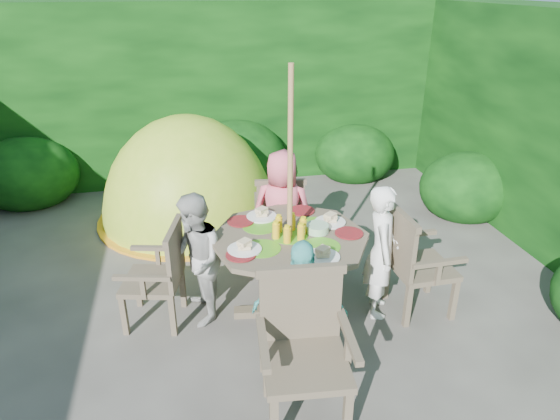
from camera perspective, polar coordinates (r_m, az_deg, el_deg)
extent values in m
plane|color=#423F3B|center=(4.41, -7.33, -13.90)|extent=(60.00, 60.00, 0.00)
cube|color=black|center=(7.60, -10.54, 13.07)|extent=(9.00, 1.00, 2.50)
cylinder|color=#433A2C|center=(4.40, 1.06, -7.81)|extent=(0.13, 0.13, 0.75)
cube|color=#433A2C|center=(4.59, 1.03, -11.38)|extent=(0.99, 0.24, 0.07)
cube|color=#433A2C|center=(4.59, 1.03, -11.38)|extent=(0.24, 0.99, 0.07)
cylinder|color=#433A2C|center=(4.20, 1.10, -3.27)|extent=(1.52, 1.52, 0.04)
cylinder|color=#4CA41C|center=(4.00, -2.09, -4.41)|extent=(0.31, 0.31, 0.00)
cylinder|color=#4CA41C|center=(4.04, 4.78, -4.15)|extent=(0.31, 0.31, 0.00)
cylinder|color=#4CA41C|center=(4.35, -2.30, -1.88)|extent=(0.31, 0.31, 0.00)
cylinder|color=#4CA41C|center=(4.39, 4.01, -1.66)|extent=(0.31, 0.31, 0.00)
cylinder|color=#4CA41C|center=(4.19, 1.11, -2.98)|extent=(0.31, 0.31, 0.00)
cylinder|color=white|center=(4.42, 5.75, -1.37)|extent=(0.27, 0.27, 0.01)
cylinder|color=white|center=(4.51, -2.11, -0.73)|extent=(0.27, 0.27, 0.01)
cylinder|color=white|center=(3.98, -4.08, -4.52)|extent=(0.27, 0.27, 0.01)
cylinder|color=white|center=(3.88, 4.87, -5.35)|extent=(0.27, 0.27, 0.01)
cylinder|color=red|center=(4.26, 7.89, -2.62)|extent=(0.24, 0.24, 0.01)
cylinder|color=red|center=(4.63, 2.49, -0.06)|extent=(0.24, 0.24, 0.01)
cylinder|color=red|center=(4.43, -4.50, -1.28)|extent=(0.24, 0.24, 0.01)
cylinder|color=red|center=(3.91, -4.48, -5.09)|extent=(0.24, 0.24, 0.01)
cylinder|color=red|center=(3.79, 4.14, -6.16)|extent=(0.24, 0.24, 0.01)
cylinder|color=green|center=(4.25, 4.29, -2.09)|extent=(0.20, 0.20, 0.07)
cylinder|color=olive|center=(4.05, 1.14, 0.88)|extent=(0.05, 0.05, 2.20)
cube|color=#433A2C|center=(4.62, 15.91, -6.34)|extent=(0.51, 0.53, 0.05)
cube|color=#433A2C|center=(4.68, 19.25, -9.57)|extent=(0.05, 0.05, 0.42)
cube|color=#433A2C|center=(4.99, 16.68, -6.89)|extent=(0.05, 0.05, 0.42)
cube|color=#433A2C|center=(4.48, 14.38, -10.55)|extent=(0.05, 0.05, 0.42)
cube|color=#433A2C|center=(4.80, 12.06, -7.67)|extent=(0.05, 0.05, 0.42)
cube|color=#433A2C|center=(4.38, 13.55, -3.77)|extent=(0.05, 0.52, 0.50)
cube|color=#433A2C|center=(4.33, 17.80, -5.77)|extent=(0.50, 0.06, 0.04)
cube|color=#433A2C|center=(4.72, 14.73, -2.71)|extent=(0.50, 0.06, 0.04)
cube|color=#433A2C|center=(4.45, -14.41, -7.87)|extent=(0.56, 0.58, 0.05)
cube|color=#433A2C|center=(4.78, -15.92, -8.51)|extent=(0.06, 0.06, 0.39)
cube|color=#433A2C|center=(4.46, -17.39, -11.37)|extent=(0.06, 0.06, 0.39)
cube|color=#433A2C|center=(4.67, -11.06, -8.76)|extent=(0.06, 0.06, 0.39)
cube|color=#433A2C|center=(4.35, -12.16, -11.72)|extent=(0.06, 0.06, 0.39)
cube|color=#433A2C|center=(4.26, -11.86, -5.16)|extent=(0.15, 0.48, 0.47)
cube|color=#433A2C|center=(4.55, -13.89, -4.26)|extent=(0.46, 0.15, 0.04)
cube|color=#433A2C|center=(4.15, -15.53, -7.49)|extent=(0.46, 0.15, 0.04)
cube|color=#433A2C|center=(5.41, -0.07, -0.82)|extent=(0.55, 0.53, 0.05)
cube|color=#433A2C|center=(5.70, 1.88, -1.74)|extent=(0.05, 0.05, 0.39)
cube|color=#433A2C|center=(5.68, -2.26, -1.85)|extent=(0.05, 0.05, 0.39)
cube|color=#433A2C|center=(5.34, 2.27, -3.71)|extent=(0.05, 0.05, 0.39)
cube|color=#433A2C|center=(5.32, -2.16, -3.83)|extent=(0.05, 0.05, 0.39)
cube|color=#433A2C|center=(5.10, 0.07, 0.65)|extent=(0.49, 0.11, 0.47)
cube|color=#433A2C|center=(5.35, 2.53, 1.05)|extent=(0.11, 0.47, 0.04)
cube|color=#433A2C|center=(5.33, -2.68, 0.93)|extent=(0.11, 0.47, 0.04)
cube|color=#433A2C|center=(3.41, 2.96, -17.29)|extent=(0.60, 0.58, 0.05)
cube|color=#433A2C|center=(3.45, 7.71, -22.35)|extent=(0.06, 0.06, 0.45)
cube|color=#433A2C|center=(3.72, -1.49, -17.86)|extent=(0.06, 0.06, 0.45)
cube|color=#433A2C|center=(3.78, 5.95, -17.21)|extent=(0.06, 0.06, 0.45)
cube|color=#433A2C|center=(3.43, 2.35, -10.86)|extent=(0.56, 0.09, 0.53)
cube|color=#433A2C|center=(3.24, -1.96, -14.89)|extent=(0.10, 0.54, 0.04)
cube|color=#433A2C|center=(3.32, 7.91, -14.05)|extent=(0.10, 0.54, 0.04)
imported|color=white|center=(4.42, 11.52, -4.67)|extent=(0.41, 0.51, 1.22)
imported|color=#AAAAA5|center=(4.29, -9.66, -5.69)|extent=(0.49, 0.60, 1.18)
imported|color=#DA5A6D|center=(4.97, 0.25, -0.26)|extent=(0.72, 0.59, 1.27)
imported|color=#53C2BC|center=(3.62, 2.26, -11.76)|extent=(0.74, 0.50, 1.17)
ellipsoid|color=#92BC24|center=(6.46, -10.14, -0.73)|extent=(2.47, 2.47, 2.60)
ellipsoid|color=black|center=(5.82, -8.62, -3.63)|extent=(0.79, 0.51, 0.89)
cylinder|color=orange|center=(6.45, -10.15, -0.61)|extent=(2.28, 2.28, 0.03)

